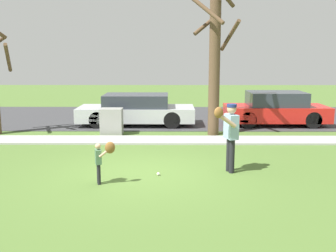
{
  "coord_description": "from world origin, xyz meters",
  "views": [
    {
      "loc": [
        0.71,
        -9.25,
        2.83
      ],
      "look_at": [
        0.64,
        0.85,
        1.0
      ],
      "focal_mm": 42.66,
      "sensor_mm": 36.0,
      "label": 1
    }
  ],
  "objects": [
    {
      "name": "street_tree_near",
      "position": [
        2.22,
        4.66,
        2.82
      ],
      "size": [
        1.85,
        1.88,
        5.3
      ],
      "color": "brown",
      "rests_on": "ground"
    },
    {
      "name": "parked_hatchback_red",
      "position": [
        4.91,
        6.56,
        0.66
      ],
      "size": [
        4.0,
        1.75,
        1.33
      ],
      "rotation": [
        0.0,
        0.0,
        3.14
      ],
      "color": "red",
      "rests_on": "road_surface"
    },
    {
      "name": "person_adult",
      "position": [
        2.12,
        0.09,
        1.04
      ],
      "size": [
        0.64,
        0.75,
        1.66
      ],
      "rotation": [
        0.0,
        0.0,
        -2.84
      ],
      "color": "black",
      "rests_on": "ground"
    },
    {
      "name": "utility_cabinet",
      "position": [
        -1.39,
        4.69,
        0.47
      ],
      "size": [
        0.77,
        0.58,
        0.93
      ],
      "primitive_type": "cube",
      "color": "gray",
      "rests_on": "ground"
    },
    {
      "name": "sidewalk_strip",
      "position": [
        0.0,
        3.6,
        0.03
      ],
      "size": [
        36.0,
        1.2,
        0.06
      ],
      "primitive_type": "cube",
      "color": "#A3A39E",
      "rests_on": "ground"
    },
    {
      "name": "road_surface",
      "position": [
        0.0,
        8.6,
        0.01
      ],
      "size": [
        36.0,
        6.8,
        0.02
      ],
      "primitive_type": "cube",
      "color": "#38383A",
      "rests_on": "ground"
    },
    {
      "name": "person_child",
      "position": [
        -0.78,
        -0.83,
        0.64
      ],
      "size": [
        0.49,
        0.31,
        0.97
      ],
      "rotation": [
        0.0,
        0.0,
        0.3
      ],
      "color": "black",
      "rests_on": "ground"
    },
    {
      "name": "ground_plane",
      "position": [
        0.0,
        3.5,
        0.0
      ],
      "size": [
        48.0,
        48.0,
        0.0
      ],
      "primitive_type": "plane",
      "color": "#4C6B2D"
    },
    {
      "name": "parked_sedan_silver",
      "position": [
        -0.67,
        6.55,
        0.62
      ],
      "size": [
        4.6,
        1.8,
        1.23
      ],
      "rotation": [
        0.0,
        0.0,
        3.14
      ],
      "color": "silver",
      "rests_on": "road_surface"
    },
    {
      "name": "baseball",
      "position": [
        0.42,
        -0.19,
        0.04
      ],
      "size": [
        0.07,
        0.07,
        0.07
      ],
      "primitive_type": "sphere",
      "color": "white",
      "rests_on": "ground"
    }
  ]
}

